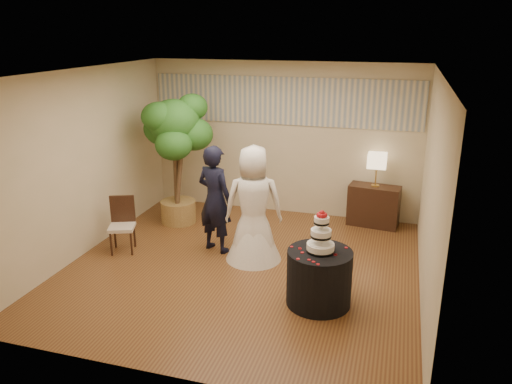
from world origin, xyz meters
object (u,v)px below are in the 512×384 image
(console, at_px, (374,206))
(table_lamp, at_px, (376,170))
(wedding_cake, at_px, (321,231))
(bride, at_px, (254,204))
(groom, at_px, (215,199))
(cake_table, at_px, (319,278))
(ficus_tree, at_px, (176,159))
(side_chair, at_px, (122,226))

(console, height_order, table_lamp, table_lamp)
(console, bearing_deg, table_lamp, 0.00)
(wedding_cake, bearing_deg, bride, 139.20)
(groom, distance_m, wedding_cake, 2.16)
(groom, xyz_separation_m, table_lamp, (2.30, 1.76, 0.17))
(cake_table, xyz_separation_m, ficus_tree, (-2.90, 2.07, 0.80))
(ficus_tree, distance_m, side_chair, 1.60)
(console, relative_size, table_lamp, 1.51)
(wedding_cake, distance_m, ficus_tree, 3.57)
(groom, xyz_separation_m, side_chair, (-1.38, -0.46, -0.41))
(groom, xyz_separation_m, wedding_cake, (1.82, -1.15, 0.15))
(cake_table, distance_m, table_lamp, 3.02)
(bride, bearing_deg, ficus_tree, -47.22)
(groom, height_order, ficus_tree, ficus_tree)
(bride, xyz_separation_m, table_lamp, (1.64, 1.91, 0.14))
(console, bearing_deg, cake_table, -92.27)
(wedding_cake, height_order, ficus_tree, ficus_tree)
(table_lamp, relative_size, side_chair, 0.67)
(groom, relative_size, wedding_cake, 3.11)
(bride, bearing_deg, console, -146.30)
(console, bearing_deg, wedding_cake, -92.27)
(bride, xyz_separation_m, cake_table, (1.16, -1.00, -0.52))
(side_chair, bearing_deg, ficus_tree, 57.06)
(ficus_tree, xyz_separation_m, side_chair, (-0.30, -1.39, -0.73))
(cake_table, bearing_deg, ficus_tree, 144.43)
(bride, distance_m, cake_table, 1.62)
(wedding_cake, bearing_deg, side_chair, 168.00)
(wedding_cake, relative_size, table_lamp, 0.94)
(groom, height_order, table_lamp, groom)
(wedding_cake, bearing_deg, console, 80.68)
(groom, relative_size, cake_table, 2.07)
(cake_table, xyz_separation_m, wedding_cake, (0.00, 0.00, 0.63))
(table_lamp, bearing_deg, console, 0.00)
(console, xyz_separation_m, table_lamp, (0.00, 0.00, 0.65))
(groom, bearing_deg, side_chair, 37.42)
(console, bearing_deg, ficus_tree, -159.05)
(wedding_cake, relative_size, ficus_tree, 0.23)
(cake_table, xyz_separation_m, side_chair, (-3.20, 0.68, 0.07))
(cake_table, relative_size, side_chair, 0.94)
(table_lamp, bearing_deg, cake_table, -99.32)
(table_lamp, bearing_deg, wedding_cake, -99.32)
(ficus_tree, bearing_deg, console, 13.90)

